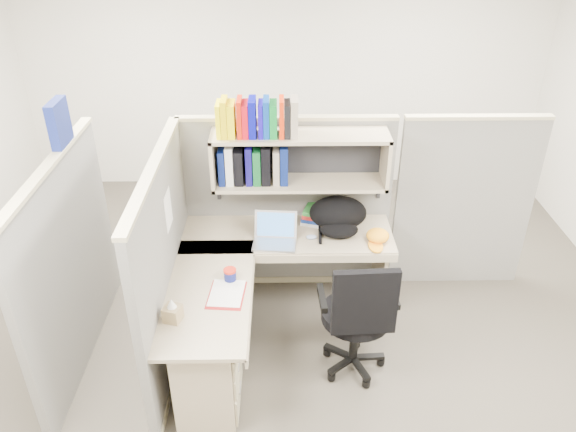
{
  "coord_description": "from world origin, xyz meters",
  "views": [
    {
      "loc": [
        -0.05,
        -3.38,
        3.2
      ],
      "look_at": [
        -0.0,
        0.25,
        1.08
      ],
      "focal_mm": 35.0,
      "sensor_mm": 36.0,
      "label": 1
    }
  ],
  "objects_px": {
    "snack_canister": "(230,274)",
    "task_chair": "(356,333)",
    "laptop": "(274,232)",
    "desk": "(233,330)",
    "backpack": "(339,217)"
  },
  "relations": [
    {
      "from": "snack_canister",
      "to": "task_chair",
      "type": "xyz_separation_m",
      "value": [
        0.92,
        -0.2,
        -0.4
      ]
    },
    {
      "from": "snack_canister",
      "to": "laptop",
      "type": "bearing_deg",
      "value": 55.46
    },
    {
      "from": "task_chair",
      "to": "snack_canister",
      "type": "bearing_deg",
      "value": 167.7
    },
    {
      "from": "desk",
      "to": "task_chair",
      "type": "height_order",
      "value": "task_chair"
    },
    {
      "from": "snack_canister",
      "to": "task_chair",
      "type": "bearing_deg",
      "value": -12.3
    },
    {
      "from": "desk",
      "to": "backpack",
      "type": "distance_m",
      "value": 1.28
    },
    {
      "from": "desk",
      "to": "laptop",
      "type": "bearing_deg",
      "value": 66.25
    },
    {
      "from": "desk",
      "to": "laptop",
      "type": "distance_m",
      "value": 0.86
    },
    {
      "from": "backpack",
      "to": "snack_canister",
      "type": "height_order",
      "value": "backpack"
    },
    {
      "from": "laptop",
      "to": "backpack",
      "type": "height_order",
      "value": "backpack"
    },
    {
      "from": "desk",
      "to": "backpack",
      "type": "height_order",
      "value": "backpack"
    },
    {
      "from": "backpack",
      "to": "task_chair",
      "type": "distance_m",
      "value": 0.99
    },
    {
      "from": "laptop",
      "to": "task_chair",
      "type": "distance_m",
      "value": 1.01
    },
    {
      "from": "laptop",
      "to": "backpack",
      "type": "distance_m",
      "value": 0.56
    },
    {
      "from": "snack_canister",
      "to": "backpack",
      "type": "bearing_deg",
      "value": 37.88
    }
  ]
}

